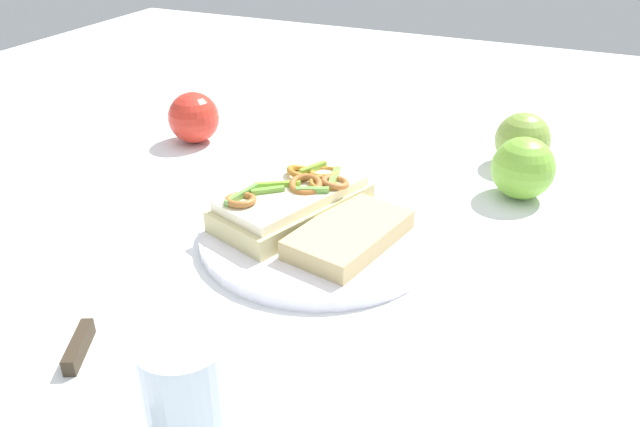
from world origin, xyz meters
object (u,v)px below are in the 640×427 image
sandwich (294,201)px  drinking_glass (187,396)px  apple_0 (194,118)px  bread_slice_side (349,234)px  knife (84,337)px  plate (320,234)px  apple_2 (523,140)px  apple_1 (523,168)px

sandwich → drinking_glass: size_ratio=2.13×
apple_0 → sandwich: bearing=-34.1°
bread_slice_side → knife: bread_slice_side is taller
drinking_glass → plate: bearing=96.6°
plate → apple_2: 0.35m
apple_1 → knife: bearing=-124.1°
apple_0 → apple_1: size_ratio=0.97×
sandwich → bread_slice_side: bearing=-90.8°
apple_0 → bread_slice_side: bearing=-31.0°
plate → drinking_glass: 0.30m
apple_2 → drinking_glass: 0.61m
bread_slice_side → knife: (-0.16, -0.23, -0.02)m
apple_0 → apple_1: 0.48m
plate → apple_1: 0.28m
apple_1 → knife: (-0.30, -0.45, -0.03)m
plate → apple_0: apple_0 is taller
apple_0 → drinking_glass: (0.33, -0.48, 0.01)m
apple_0 → apple_2: (0.46, 0.11, -0.00)m
sandwich → drinking_glass: bearing=-147.5°
apple_0 → apple_2: same height
sandwich → apple_2: size_ratio=2.70×
drinking_glass → knife: (-0.15, 0.05, -0.04)m
sandwich → drinking_glass: 0.32m
apple_0 → drinking_glass: size_ratio=0.80×
sandwich → apple_1: apple_1 is taller
plate → apple_0: size_ratio=3.52×
plate → knife: bearing=-115.2°
plate → apple_1: size_ratio=3.43×
apple_1 → apple_2: size_ratio=1.04×
sandwich → bread_slice_side: 0.09m
plate → apple_2: apple_2 is taller
apple_2 → knife: size_ratio=0.64×
bread_slice_side → apple_1: 0.26m
apple_2 → knife: 0.62m
knife → sandwich: bearing=-42.0°
apple_2 → bread_slice_side: bearing=-112.6°
bread_slice_side → apple_0: size_ratio=1.84×
apple_1 → apple_2: (-0.02, 0.10, -0.00)m
apple_2 → drinking_glass: (-0.14, -0.60, 0.01)m
sandwich → apple_0: 0.30m
sandwich → knife: (-0.08, -0.26, -0.03)m
drinking_glass → sandwich: bearing=103.4°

